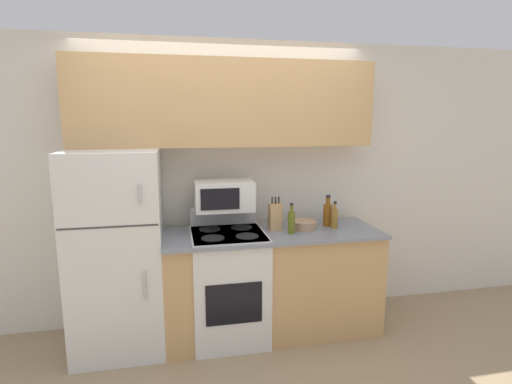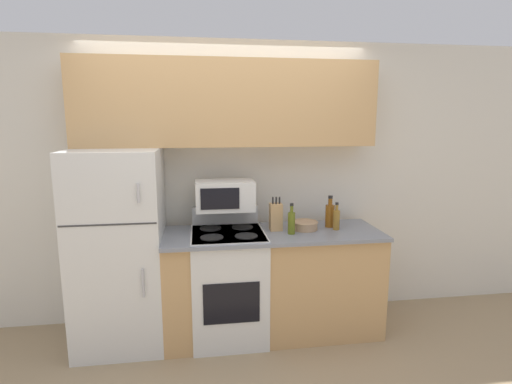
{
  "view_description": "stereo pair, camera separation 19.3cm",
  "coord_description": "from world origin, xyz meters",
  "px_view_note": "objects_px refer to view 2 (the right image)",
  "views": [
    {
      "loc": [
        -0.45,
        -2.88,
        1.85
      ],
      "look_at": [
        0.2,
        0.28,
        1.27
      ],
      "focal_mm": 28.0,
      "sensor_mm": 36.0,
      "label": 1
    },
    {
      "loc": [
        -0.26,
        -2.91,
        1.85
      ],
      "look_at": [
        0.2,
        0.28,
        1.27
      ],
      "focal_mm": 28.0,
      "sensor_mm": 36.0,
      "label": 2
    }
  ],
  "objects_px": {
    "stove": "(228,283)",
    "microwave": "(225,195)",
    "refrigerator": "(120,248)",
    "bottle_vinegar": "(336,219)",
    "bottle_olive_oil": "(291,222)",
    "knife_block": "(276,217)",
    "bottle_whiskey": "(330,215)",
    "bowl": "(305,225)"
  },
  "relations": [
    {
      "from": "stove",
      "to": "microwave",
      "type": "xyz_separation_m",
      "value": [
        -0.01,
        0.14,
        0.74
      ]
    },
    {
      "from": "refrigerator",
      "to": "stove",
      "type": "relative_size",
      "value": 1.5
    },
    {
      "from": "stove",
      "to": "bottle_vinegar",
      "type": "relative_size",
      "value": 4.53
    },
    {
      "from": "stove",
      "to": "bottle_olive_oil",
      "type": "bearing_deg",
      "value": -9.49
    },
    {
      "from": "refrigerator",
      "to": "knife_block",
      "type": "bearing_deg",
      "value": -0.12
    },
    {
      "from": "refrigerator",
      "to": "bottle_whiskey",
      "type": "distance_m",
      "value": 1.81
    },
    {
      "from": "bottle_olive_oil",
      "to": "refrigerator",
      "type": "bearing_deg",
      "value": 174.34
    },
    {
      "from": "bottle_vinegar",
      "to": "stove",
      "type": "bearing_deg",
      "value": 179.14
    },
    {
      "from": "bottle_whiskey",
      "to": "bottle_olive_oil",
      "type": "bearing_deg",
      "value": -156.41
    },
    {
      "from": "stove",
      "to": "bottle_olive_oil",
      "type": "xyz_separation_m",
      "value": [
        0.52,
        -0.09,
        0.54
      ]
    },
    {
      "from": "refrigerator",
      "to": "bowl",
      "type": "height_order",
      "value": "refrigerator"
    },
    {
      "from": "stove",
      "to": "bottle_olive_oil",
      "type": "height_order",
      "value": "bottle_olive_oil"
    },
    {
      "from": "stove",
      "to": "knife_block",
      "type": "bearing_deg",
      "value": 6.79
    },
    {
      "from": "refrigerator",
      "to": "bottle_whiskey",
      "type": "bearing_deg",
      "value": 0.94
    },
    {
      "from": "refrigerator",
      "to": "bottle_olive_oil",
      "type": "xyz_separation_m",
      "value": [
        1.41,
        -0.14,
        0.21
      ]
    },
    {
      "from": "knife_block",
      "to": "bottle_vinegar",
      "type": "relative_size",
      "value": 1.22
    },
    {
      "from": "bottle_olive_oil",
      "to": "knife_block",
      "type": "bearing_deg",
      "value": 127.65
    },
    {
      "from": "stove",
      "to": "bottle_vinegar",
      "type": "height_order",
      "value": "bottle_vinegar"
    },
    {
      "from": "bottle_vinegar",
      "to": "bottle_whiskey",
      "type": "height_order",
      "value": "bottle_whiskey"
    },
    {
      "from": "refrigerator",
      "to": "microwave",
      "type": "xyz_separation_m",
      "value": [
        0.87,
        0.09,
        0.4
      ]
    },
    {
      "from": "bottle_vinegar",
      "to": "bottle_whiskey",
      "type": "bearing_deg",
      "value": 105.63
    },
    {
      "from": "refrigerator",
      "to": "bottle_olive_oil",
      "type": "distance_m",
      "value": 1.43
    },
    {
      "from": "bowl",
      "to": "bottle_whiskey",
      "type": "relative_size",
      "value": 0.82
    },
    {
      "from": "microwave",
      "to": "bowl",
      "type": "relative_size",
      "value": 2.15
    },
    {
      "from": "stove",
      "to": "bottle_vinegar",
      "type": "xyz_separation_m",
      "value": [
        0.94,
        -0.01,
        0.53
      ]
    },
    {
      "from": "knife_block",
      "to": "stove",
      "type": "bearing_deg",
      "value": -173.21
    },
    {
      "from": "stove",
      "to": "bowl",
      "type": "bearing_deg",
      "value": 2.67
    },
    {
      "from": "knife_block",
      "to": "bottle_vinegar",
      "type": "xyz_separation_m",
      "value": [
        0.52,
        -0.06,
        -0.02
      ]
    },
    {
      "from": "refrigerator",
      "to": "bottle_vinegar",
      "type": "bearing_deg",
      "value": -2.08
    },
    {
      "from": "bottle_olive_oil",
      "to": "bottle_whiskey",
      "type": "relative_size",
      "value": 0.93
    },
    {
      "from": "bottle_olive_oil",
      "to": "microwave",
      "type": "bearing_deg",
      "value": 156.63
    },
    {
      "from": "bottle_whiskey",
      "to": "bowl",
      "type": "bearing_deg",
      "value": -168.13
    },
    {
      "from": "knife_block",
      "to": "refrigerator",
      "type": "bearing_deg",
      "value": 179.88
    },
    {
      "from": "stove",
      "to": "bowl",
      "type": "height_order",
      "value": "stove"
    },
    {
      "from": "bottle_olive_oil",
      "to": "stove",
      "type": "bearing_deg",
      "value": 170.51
    },
    {
      "from": "refrigerator",
      "to": "microwave",
      "type": "relative_size",
      "value": 3.29
    },
    {
      "from": "microwave",
      "to": "bottle_whiskey",
      "type": "xyz_separation_m",
      "value": [
        0.92,
        -0.06,
        -0.19
      ]
    },
    {
      "from": "knife_block",
      "to": "bottle_vinegar",
      "type": "distance_m",
      "value": 0.52
    },
    {
      "from": "bowl",
      "to": "bottle_whiskey",
      "type": "height_order",
      "value": "bottle_whiskey"
    },
    {
      "from": "refrigerator",
      "to": "bowl",
      "type": "xyz_separation_m",
      "value": [
        1.56,
        -0.02,
        0.14
      ]
    },
    {
      "from": "microwave",
      "to": "bottle_olive_oil",
      "type": "bearing_deg",
      "value": -23.37
    },
    {
      "from": "stove",
      "to": "bottle_whiskey",
      "type": "xyz_separation_m",
      "value": [
        0.91,
        0.08,
        0.55
      ]
    }
  ]
}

